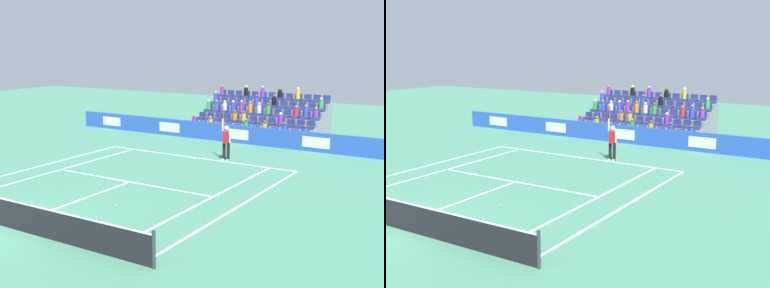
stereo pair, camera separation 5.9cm
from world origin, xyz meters
TOP-DOWN VIEW (x-y plane):
  - ground_plane at (0.00, 0.00)m, footprint 80.00×80.00m
  - line_baseline at (0.00, -11.89)m, footprint 10.97×0.10m
  - line_service at (0.00, -6.40)m, footprint 8.23×0.10m
  - line_centre_service at (0.00, -3.20)m, footprint 0.10×6.40m
  - line_singles_sideline_left at (4.12, -5.95)m, footprint 0.10×11.89m
  - line_singles_sideline_right at (-4.12, -5.95)m, footprint 0.10×11.89m
  - line_doubles_sideline_left at (5.49, -5.95)m, footprint 0.10×11.89m
  - line_doubles_sideline_right at (-5.49, -5.95)m, footprint 0.10×11.89m
  - line_centre_mark at (0.00, -11.79)m, footprint 0.10×0.20m
  - sponsor_barrier at (0.00, -16.62)m, footprint 24.08×0.22m
  - tennis_net at (0.00, 0.00)m, footprint 11.97×0.10m
  - tennis_player at (-1.59, -12.20)m, footprint 0.53×0.37m
  - stadium_stand at (0.01, -20.18)m, footprint 8.06×4.75m
  - loose_tennis_ball at (-1.67, -3.49)m, footprint 0.07×0.07m

SIDE VIEW (x-z plane):
  - ground_plane at x=0.00m, z-range 0.00..0.00m
  - line_baseline at x=0.00m, z-range 0.00..0.01m
  - line_service at x=0.00m, z-range 0.00..0.01m
  - line_centre_service at x=0.00m, z-range 0.00..0.01m
  - line_singles_sideline_left at x=4.12m, z-range 0.00..0.01m
  - line_singles_sideline_right at x=-4.12m, z-range 0.00..0.01m
  - line_doubles_sideline_left at x=5.49m, z-range 0.00..0.01m
  - line_doubles_sideline_right at x=-5.49m, z-range 0.00..0.01m
  - line_centre_mark at x=0.00m, z-range 0.00..0.01m
  - loose_tennis_ball at x=-1.67m, z-range 0.00..0.07m
  - tennis_net at x=0.00m, z-range -0.04..1.03m
  - sponsor_barrier at x=0.00m, z-range 0.00..1.07m
  - stadium_stand at x=0.01m, z-range -0.69..2.35m
  - tennis_player at x=-1.59m, z-range -0.43..2.42m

